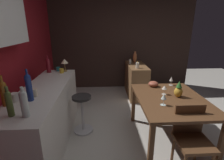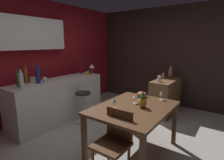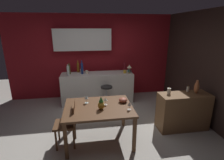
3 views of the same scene
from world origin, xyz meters
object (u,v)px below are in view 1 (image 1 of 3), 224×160
(dining_table, at_px, (170,103))
(bar_stool, at_px, (82,113))
(wine_glass_right, at_px, (165,88))
(fruit_bowl, at_px, (153,84))
(counter_lamp, at_px, (65,62))
(chair_near_window, at_px, (191,137))
(wine_bottle_cobalt, at_px, (29,86))
(cup_cream, at_px, (34,93))
(sideboard_cabinet, at_px, (136,80))
(wine_glass_left, at_px, (164,97))
(wine_bottle_amber, at_px, (4,92))
(wine_bottle_clear, at_px, (24,103))
(cup_mustard, at_px, (62,71))
(wine_glass_center, at_px, (171,79))
(cup_teal, at_px, (58,69))
(pineapple_centerpiece, at_px, (179,90))
(wine_bottle_ruby, at_px, (48,65))
(wine_bottle_olive, at_px, (9,102))
(pillar_candle_tall, at_px, (137,65))
(cup_white, at_px, (15,97))
(pillar_candle_short, at_px, (130,61))
(vase_copper, at_px, (135,57))

(dining_table, bearing_deg, bar_stool, 76.70)
(wine_glass_right, relative_size, fruit_bowl, 0.85)
(wine_glass_right, relative_size, counter_lamp, 0.58)
(chair_near_window, distance_m, fruit_bowl, 1.14)
(wine_glass_right, xyz_separation_m, wine_bottle_cobalt, (-0.47, 1.85, 0.23))
(chair_near_window, height_order, cup_cream, cup_cream)
(sideboard_cabinet, xyz_separation_m, wine_glass_left, (-2.11, 0.05, 0.45))
(bar_stool, distance_m, fruit_bowl, 1.34)
(dining_table, relative_size, bar_stool, 1.96)
(chair_near_window, distance_m, wine_bottle_cobalt, 2.06)
(dining_table, distance_m, chair_near_window, 0.61)
(chair_near_window, bearing_deg, wine_glass_right, 8.55)
(wine_glass_left, xyz_separation_m, wine_bottle_cobalt, (-0.10, 1.70, 0.22))
(fruit_bowl, height_order, wine_bottle_amber, wine_bottle_amber)
(wine_glass_left, bearing_deg, wine_bottle_clear, 106.84)
(wine_glass_left, distance_m, cup_mustard, 1.98)
(chair_near_window, relative_size, cup_cream, 7.74)
(wine_glass_center, relative_size, cup_teal, 1.38)
(wine_bottle_clear, relative_size, wine_bottle_cobalt, 0.80)
(wine_glass_left, height_order, pineapple_centerpiece, pineapple_centerpiece)
(dining_table, height_order, wine_bottle_ruby, wine_bottle_ruby)
(wine_bottle_cobalt, bearing_deg, wine_bottle_olive, 172.18)
(wine_bottle_ruby, relative_size, wine_bottle_amber, 0.96)
(bar_stool, height_order, counter_lamp, counter_lamp)
(fruit_bowl, height_order, pillar_candle_tall, pillar_candle_tall)
(wine_bottle_cobalt, xyz_separation_m, cup_white, (-0.02, 0.18, -0.13))
(wine_glass_center, bearing_deg, wine_bottle_clear, 122.02)
(pineapple_centerpiece, height_order, wine_bottle_cobalt, wine_bottle_cobalt)
(chair_near_window, height_order, bar_stool, chair_near_window)
(fruit_bowl, bearing_deg, pillar_candle_short, 6.51)
(wine_glass_left, bearing_deg, bar_stool, 64.96)
(cup_mustard, height_order, pillar_candle_tall, cup_mustard)
(cup_teal, bearing_deg, counter_lamp, -102.43)
(wine_bottle_clear, bearing_deg, vase_copper, -30.05)
(chair_near_window, distance_m, counter_lamp, 2.52)
(chair_near_window, height_order, cup_white, cup_white)
(chair_near_window, bearing_deg, wine_bottle_clear, 93.91)
(sideboard_cabinet, xyz_separation_m, wine_glass_right, (-1.74, -0.09, 0.44))
(wine_glass_center, xyz_separation_m, pillar_candle_tall, (0.98, 0.42, 0.03))
(chair_near_window, relative_size, fruit_bowl, 5.01)
(counter_lamp, bearing_deg, pineapple_centerpiece, -118.20)
(vase_copper, bearing_deg, pillar_candle_short, 126.95)
(cup_white, bearing_deg, pillar_candle_short, -37.10)
(pillar_candle_short, bearing_deg, fruit_bowl, -173.49)
(sideboard_cabinet, bearing_deg, vase_copper, 1.22)
(wine_glass_right, xyz_separation_m, pillar_candle_short, (1.88, 0.24, 0.03))
(wine_glass_left, xyz_separation_m, cup_mustard, (1.15, 1.61, 0.08))
(dining_table, distance_m, cup_cream, 1.94)
(sideboard_cabinet, distance_m, pineapple_centerpiece, 1.91)
(cup_mustard, bearing_deg, counter_lamp, -18.71)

